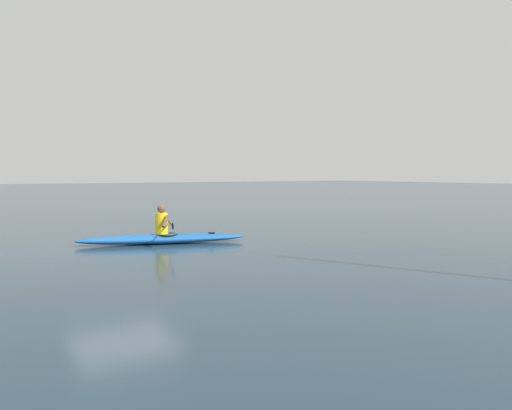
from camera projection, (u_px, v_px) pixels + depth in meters
The scene contains 3 objects.
ground_plane at pixel (123, 247), 12.20m from camera, with size 160.00×160.00×0.00m, color #233847.
kayak at pixel (162, 239), 12.81m from camera, with size 4.33×1.95×0.25m.
kayaker at pixel (162, 221), 12.78m from camera, with size 0.78×2.32×0.76m.
Camera 1 is at (3.69, 11.99, 1.83)m, focal length 34.61 mm.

